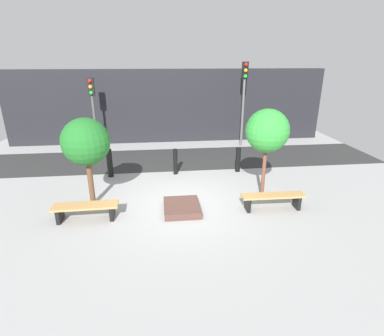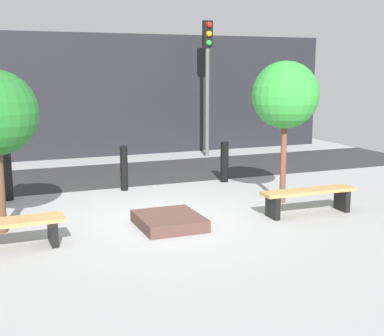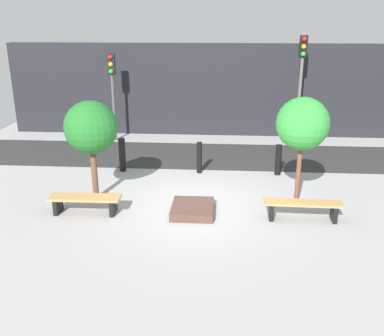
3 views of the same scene
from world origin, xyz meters
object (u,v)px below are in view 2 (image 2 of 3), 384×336
Objects in this scene: bollard_left at (124,168)px; planter_bed at (169,221)px; bollard_far_left at (7,175)px; bench_left at (4,229)px; traffic_light_mid_west at (208,64)px; bench_right at (309,196)px; bollard_center at (224,162)px; tree_behind_right_bench at (285,96)px.

planter_bed is at bearing -90.00° from bollard_left.
planter_bed is 3.87m from bollard_far_left.
bench_left is 3.19m from bollard_far_left.
traffic_light_mid_west is (3.55, 3.61, 2.28)m from bollard_left.
bench_right is 2.67m from planter_bed.
bollard_center is (-0.21, 3.18, 0.14)m from bench_right.
bench_right is 1.94× the size of bollard_center.
tree_behind_right_bench is 0.69× the size of traffic_light_mid_west.
planter_bed is at bearing -129.29° from bollard_center.
bollard_center is at bearing 50.71° from planter_bed.
bollard_far_left is 7.34m from traffic_light_mid_west.
bench_right is at bearing -86.15° from bollard_center.
traffic_light_mid_west reaches higher than bench_right.
planter_bed is at bearing 176.66° from bench_right.
traffic_light_mid_west is at bearing 72.82° from bollard_center.
tree_behind_right_bench is at bearing 8.80° from bench_left.
traffic_light_mid_west is at bearing 45.46° from bollard_left.
bench_right is 1.88× the size of bollard_left.
bollard_left is at bearing 90.00° from planter_bed.
tree_behind_right_bench reaches higher than planter_bed.
planter_bed is (2.65, 0.20, -0.22)m from bench_left.
bench_left is 0.44× the size of traffic_light_mid_west.
bollard_far_left is (-5.09, 3.18, 0.20)m from bench_right.
bench_left is at bearing -129.83° from bollard_left.
bollard_left is (-2.65, 3.18, 0.16)m from bench_right.
bench_right is 3.19m from bollard_center.
bench_left is 1.78× the size of bollard_left.
planter_bed is 1.19× the size of bollard_left.
bollard_center reaches higher than bench_right.
traffic_light_mid_west reaches higher than bollard_far_left.
bollard_left is (0.00, 2.98, 0.39)m from planter_bed.
bollard_far_left is at bearing 180.00° from bollard_left.
tree_behind_right_bench is (0.00, 0.91, 1.80)m from bench_right.
bollard_far_left is 1.12× the size of bollard_center.
bollard_far_left is 1.08× the size of bollard_left.
bench_left is at bearing -93.85° from bollard_far_left.
traffic_light_mid_west is (5.99, 3.61, 2.24)m from bollard_far_left.
bollard_center is at bearing 94.82° from bench_right.
bench_left is 2.67m from planter_bed.
bollard_far_left is 4.87m from bollard_center.
traffic_light_mid_west is (0.90, 5.88, 0.63)m from tree_behind_right_bench.
bollard_far_left is at bearing 85.18° from bench_left.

